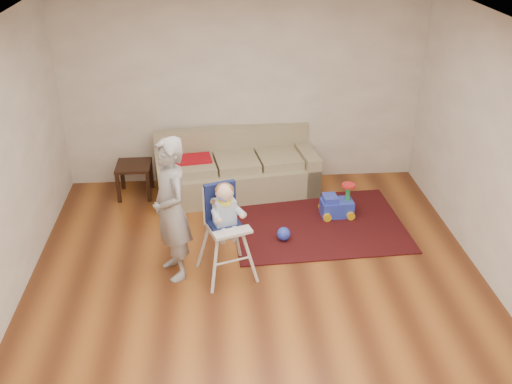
{
  "coord_description": "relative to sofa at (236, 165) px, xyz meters",
  "views": [
    {
      "loc": [
        -0.4,
        -4.83,
        3.79
      ],
      "look_at": [
        0.0,
        0.4,
        1.0
      ],
      "focal_mm": 40.0,
      "sensor_mm": 36.0,
      "label": 1
    }
  ],
  "objects": [
    {
      "name": "ground",
      "position": [
        0.13,
        -2.3,
        -0.42
      ],
      "size": [
        5.5,
        5.5,
        0.0
      ],
      "primitive_type": "plane",
      "color": "#532914",
      "rests_on": "ground"
    },
    {
      "name": "high_chair",
      "position": [
        -0.2,
        -1.94,
        0.12
      ],
      "size": [
        0.66,
        0.66,
        1.13
      ],
      "rotation": [
        0.0,
        0.0,
        0.31
      ],
      "color": "silver",
      "rests_on": "ground"
    },
    {
      "name": "side_table",
      "position": [
        -1.41,
        0.03,
        -0.19
      ],
      "size": [
        0.47,
        0.47,
        0.47
      ],
      "primitive_type": null,
      "color": "black",
      "rests_on": "ground"
    },
    {
      "name": "sofa",
      "position": [
        0.0,
        0.0,
        0.0
      ],
      "size": [
        2.29,
        1.19,
        0.85
      ],
      "rotation": [
        0.0,
        0.0,
        0.14
      ],
      "color": "#9B9473",
      "rests_on": "ground"
    },
    {
      "name": "area_rug",
      "position": [
        0.99,
        -0.97,
        -0.41
      ],
      "size": [
        2.23,
        1.72,
        0.02
      ],
      "primitive_type": "cube",
      "rotation": [
        0.0,
        0.0,
        0.05
      ],
      "color": "#330D10",
      "rests_on": "ground"
    },
    {
      "name": "ride_on_toy",
      "position": [
        1.27,
        -0.77,
        -0.18
      ],
      "size": [
        0.42,
        0.31,
        0.45
      ],
      "primitive_type": null,
      "rotation": [
        0.0,
        0.0,
        0.05
      ],
      "color": "blue",
      "rests_on": "area_rug"
    },
    {
      "name": "room_envelope",
      "position": [
        0.13,
        -1.77,
        1.45
      ],
      "size": [
        5.04,
        5.52,
        2.72
      ],
      "color": "beige",
      "rests_on": "ground"
    },
    {
      "name": "toy_ball",
      "position": [
        0.51,
        -1.32,
        -0.32
      ],
      "size": [
        0.17,
        0.17,
        0.17
      ],
      "primitive_type": "sphere",
      "color": "blue",
      "rests_on": "area_rug"
    },
    {
      "name": "adult",
      "position": [
        -0.77,
        -1.87,
        0.38
      ],
      "size": [
        0.59,
        0.69,
        1.61
      ],
      "primitive_type": "imported",
      "rotation": [
        0.0,
        0.0,
        -1.15
      ],
      "color": "gray",
      "rests_on": "ground"
    }
  ]
}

